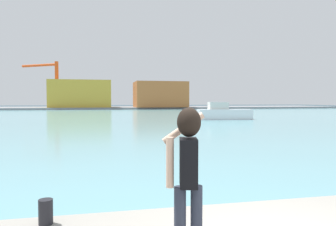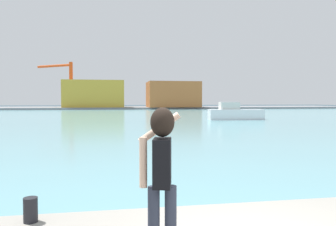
{
  "view_description": "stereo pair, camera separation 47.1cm",
  "coord_description": "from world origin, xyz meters",
  "px_view_note": "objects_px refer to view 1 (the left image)",
  "views": [
    {
      "loc": [
        -2.06,
        -3.22,
        2.47
      ],
      "look_at": [
        0.16,
        6.97,
        2.06
      ],
      "focal_mm": 34.16,
      "sensor_mm": 36.0,
      "label": 1
    },
    {
      "loc": [
        -1.59,
        -3.31,
        2.47
      ],
      "look_at": [
        0.16,
        6.97,
        2.06
      ],
      "focal_mm": 34.16,
      "sensor_mm": 36.0,
      "label": 2
    }
  ],
  "objects_px": {
    "person_photographer": "(188,165)",
    "harbor_bollard": "(46,212)",
    "warehouse_right": "(160,95)",
    "port_crane": "(51,78)",
    "warehouse_left": "(81,94)",
    "boat_moored": "(223,113)"
  },
  "relations": [
    {
      "from": "warehouse_left",
      "to": "person_photographer",
      "type": "bearing_deg",
      "value": -86.19
    },
    {
      "from": "harbor_bollard",
      "to": "port_crane",
      "type": "height_order",
      "value": "port_crane"
    },
    {
      "from": "person_photographer",
      "to": "warehouse_right",
      "type": "distance_m",
      "value": 87.81
    },
    {
      "from": "warehouse_left",
      "to": "port_crane",
      "type": "relative_size",
      "value": 1.29
    },
    {
      "from": "harbor_bollard",
      "to": "port_crane",
      "type": "relative_size",
      "value": 0.03
    },
    {
      "from": "person_photographer",
      "to": "warehouse_right",
      "type": "relative_size",
      "value": 0.12
    },
    {
      "from": "person_photographer",
      "to": "port_crane",
      "type": "distance_m",
      "value": 91.72
    },
    {
      "from": "warehouse_right",
      "to": "harbor_bollard",
      "type": "bearing_deg",
      "value": -101.94
    },
    {
      "from": "harbor_bollard",
      "to": "boat_moored",
      "type": "relative_size",
      "value": 0.05
    },
    {
      "from": "warehouse_right",
      "to": "boat_moored",
      "type": "bearing_deg",
      "value": -91.78
    },
    {
      "from": "boat_moored",
      "to": "warehouse_left",
      "type": "xyz_separation_m",
      "value": [
        -20.45,
        53.44,
        3.38
      ]
    },
    {
      "from": "person_photographer",
      "to": "harbor_bollard",
      "type": "bearing_deg",
      "value": 65.51
    },
    {
      "from": "boat_moored",
      "to": "warehouse_right",
      "type": "bearing_deg",
      "value": 94.21
    },
    {
      "from": "warehouse_right",
      "to": "port_crane",
      "type": "relative_size",
      "value": 1.14
    },
    {
      "from": "warehouse_left",
      "to": "warehouse_right",
      "type": "xyz_separation_m",
      "value": [
        22.06,
        -1.9,
        -0.12
      ]
    },
    {
      "from": "person_photographer",
      "to": "port_crane",
      "type": "xyz_separation_m",
      "value": [
        -13.93,
        90.39,
        6.93
      ]
    },
    {
      "from": "warehouse_left",
      "to": "warehouse_right",
      "type": "height_order",
      "value": "warehouse_left"
    },
    {
      "from": "boat_moored",
      "to": "port_crane",
      "type": "distance_m",
      "value": 63.02
    },
    {
      "from": "person_photographer",
      "to": "port_crane",
      "type": "bearing_deg",
      "value": 21.41
    },
    {
      "from": "warehouse_left",
      "to": "harbor_bollard",
      "type": "bearing_deg",
      "value": -87.3
    },
    {
      "from": "harbor_bollard",
      "to": "warehouse_left",
      "type": "height_order",
      "value": "warehouse_left"
    },
    {
      "from": "person_photographer",
      "to": "warehouse_right",
      "type": "bearing_deg",
      "value": 2.03
    }
  ]
}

